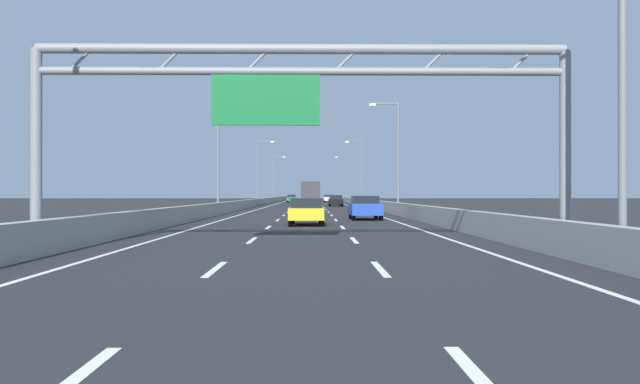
% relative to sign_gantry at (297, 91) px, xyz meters
% --- Properties ---
extents(ground_plane, '(260.00, 260.00, 0.00)m').
position_rel_sign_gantry_xyz_m(ground_plane, '(0.15, 81.07, -4.87)').
color(ground_plane, '#262628').
extents(lane_dash_left_1, '(0.16, 3.00, 0.01)m').
position_rel_sign_gantry_xyz_m(lane_dash_left_1, '(-1.65, -6.43, -4.86)').
color(lane_dash_left_1, white).
rests_on(lane_dash_left_1, ground_plane).
extents(lane_dash_left_2, '(0.16, 3.00, 0.01)m').
position_rel_sign_gantry_xyz_m(lane_dash_left_2, '(-1.65, 2.57, -4.86)').
color(lane_dash_left_2, white).
rests_on(lane_dash_left_2, ground_plane).
extents(lane_dash_left_3, '(0.16, 3.00, 0.01)m').
position_rel_sign_gantry_xyz_m(lane_dash_left_3, '(-1.65, 11.57, -4.86)').
color(lane_dash_left_3, white).
rests_on(lane_dash_left_3, ground_plane).
extents(lane_dash_left_4, '(0.16, 3.00, 0.01)m').
position_rel_sign_gantry_xyz_m(lane_dash_left_4, '(-1.65, 20.57, -4.86)').
color(lane_dash_left_4, white).
rests_on(lane_dash_left_4, ground_plane).
extents(lane_dash_left_5, '(0.16, 3.00, 0.01)m').
position_rel_sign_gantry_xyz_m(lane_dash_left_5, '(-1.65, 29.57, -4.86)').
color(lane_dash_left_5, white).
rests_on(lane_dash_left_5, ground_plane).
extents(lane_dash_left_6, '(0.16, 3.00, 0.01)m').
position_rel_sign_gantry_xyz_m(lane_dash_left_6, '(-1.65, 38.57, -4.86)').
color(lane_dash_left_6, white).
rests_on(lane_dash_left_6, ground_plane).
extents(lane_dash_left_7, '(0.16, 3.00, 0.01)m').
position_rel_sign_gantry_xyz_m(lane_dash_left_7, '(-1.65, 47.57, -4.86)').
color(lane_dash_left_7, white).
rests_on(lane_dash_left_7, ground_plane).
extents(lane_dash_left_8, '(0.16, 3.00, 0.01)m').
position_rel_sign_gantry_xyz_m(lane_dash_left_8, '(-1.65, 56.57, -4.86)').
color(lane_dash_left_8, white).
rests_on(lane_dash_left_8, ground_plane).
extents(lane_dash_left_9, '(0.16, 3.00, 0.01)m').
position_rel_sign_gantry_xyz_m(lane_dash_left_9, '(-1.65, 65.57, -4.86)').
color(lane_dash_left_9, white).
rests_on(lane_dash_left_9, ground_plane).
extents(lane_dash_left_10, '(0.16, 3.00, 0.01)m').
position_rel_sign_gantry_xyz_m(lane_dash_left_10, '(-1.65, 74.57, -4.86)').
color(lane_dash_left_10, white).
rests_on(lane_dash_left_10, ground_plane).
extents(lane_dash_left_11, '(0.16, 3.00, 0.01)m').
position_rel_sign_gantry_xyz_m(lane_dash_left_11, '(-1.65, 83.57, -4.86)').
color(lane_dash_left_11, white).
rests_on(lane_dash_left_11, ground_plane).
extents(lane_dash_left_12, '(0.16, 3.00, 0.01)m').
position_rel_sign_gantry_xyz_m(lane_dash_left_12, '(-1.65, 92.57, -4.86)').
color(lane_dash_left_12, white).
rests_on(lane_dash_left_12, ground_plane).
extents(lane_dash_left_13, '(0.16, 3.00, 0.01)m').
position_rel_sign_gantry_xyz_m(lane_dash_left_13, '(-1.65, 101.57, -4.86)').
color(lane_dash_left_13, white).
rests_on(lane_dash_left_13, ground_plane).
extents(lane_dash_left_14, '(0.16, 3.00, 0.01)m').
position_rel_sign_gantry_xyz_m(lane_dash_left_14, '(-1.65, 110.57, -4.86)').
color(lane_dash_left_14, white).
rests_on(lane_dash_left_14, ground_plane).
extents(lane_dash_left_15, '(0.16, 3.00, 0.01)m').
position_rel_sign_gantry_xyz_m(lane_dash_left_15, '(-1.65, 119.57, -4.86)').
color(lane_dash_left_15, white).
rests_on(lane_dash_left_15, ground_plane).
extents(lane_dash_left_16, '(0.16, 3.00, 0.01)m').
position_rel_sign_gantry_xyz_m(lane_dash_left_16, '(-1.65, 128.57, -4.86)').
color(lane_dash_left_16, white).
rests_on(lane_dash_left_16, ground_plane).
extents(lane_dash_left_17, '(0.16, 3.00, 0.01)m').
position_rel_sign_gantry_xyz_m(lane_dash_left_17, '(-1.65, 137.57, -4.86)').
color(lane_dash_left_17, white).
rests_on(lane_dash_left_17, ground_plane).
extents(lane_dash_right_1, '(0.16, 3.00, 0.01)m').
position_rel_sign_gantry_xyz_m(lane_dash_right_1, '(1.95, -6.43, -4.86)').
color(lane_dash_right_1, white).
rests_on(lane_dash_right_1, ground_plane).
extents(lane_dash_right_2, '(0.16, 3.00, 0.01)m').
position_rel_sign_gantry_xyz_m(lane_dash_right_2, '(1.95, 2.57, -4.86)').
color(lane_dash_right_2, white).
rests_on(lane_dash_right_2, ground_plane).
extents(lane_dash_right_3, '(0.16, 3.00, 0.01)m').
position_rel_sign_gantry_xyz_m(lane_dash_right_3, '(1.95, 11.57, -4.86)').
color(lane_dash_right_3, white).
rests_on(lane_dash_right_3, ground_plane).
extents(lane_dash_right_4, '(0.16, 3.00, 0.01)m').
position_rel_sign_gantry_xyz_m(lane_dash_right_4, '(1.95, 20.57, -4.86)').
color(lane_dash_right_4, white).
rests_on(lane_dash_right_4, ground_plane).
extents(lane_dash_right_5, '(0.16, 3.00, 0.01)m').
position_rel_sign_gantry_xyz_m(lane_dash_right_5, '(1.95, 29.57, -4.86)').
color(lane_dash_right_5, white).
rests_on(lane_dash_right_5, ground_plane).
extents(lane_dash_right_6, '(0.16, 3.00, 0.01)m').
position_rel_sign_gantry_xyz_m(lane_dash_right_6, '(1.95, 38.57, -4.86)').
color(lane_dash_right_6, white).
rests_on(lane_dash_right_6, ground_plane).
extents(lane_dash_right_7, '(0.16, 3.00, 0.01)m').
position_rel_sign_gantry_xyz_m(lane_dash_right_7, '(1.95, 47.57, -4.86)').
color(lane_dash_right_7, white).
rests_on(lane_dash_right_7, ground_plane).
extents(lane_dash_right_8, '(0.16, 3.00, 0.01)m').
position_rel_sign_gantry_xyz_m(lane_dash_right_8, '(1.95, 56.57, -4.86)').
color(lane_dash_right_8, white).
rests_on(lane_dash_right_8, ground_plane).
extents(lane_dash_right_9, '(0.16, 3.00, 0.01)m').
position_rel_sign_gantry_xyz_m(lane_dash_right_9, '(1.95, 65.57, -4.86)').
color(lane_dash_right_9, white).
rests_on(lane_dash_right_9, ground_plane).
extents(lane_dash_right_10, '(0.16, 3.00, 0.01)m').
position_rel_sign_gantry_xyz_m(lane_dash_right_10, '(1.95, 74.57, -4.86)').
color(lane_dash_right_10, white).
rests_on(lane_dash_right_10, ground_plane).
extents(lane_dash_right_11, '(0.16, 3.00, 0.01)m').
position_rel_sign_gantry_xyz_m(lane_dash_right_11, '(1.95, 83.57, -4.86)').
color(lane_dash_right_11, white).
rests_on(lane_dash_right_11, ground_plane).
extents(lane_dash_right_12, '(0.16, 3.00, 0.01)m').
position_rel_sign_gantry_xyz_m(lane_dash_right_12, '(1.95, 92.57, -4.86)').
color(lane_dash_right_12, white).
rests_on(lane_dash_right_12, ground_plane).
extents(lane_dash_right_13, '(0.16, 3.00, 0.01)m').
position_rel_sign_gantry_xyz_m(lane_dash_right_13, '(1.95, 101.57, -4.86)').
color(lane_dash_right_13, white).
rests_on(lane_dash_right_13, ground_plane).
extents(lane_dash_right_14, '(0.16, 3.00, 0.01)m').
position_rel_sign_gantry_xyz_m(lane_dash_right_14, '(1.95, 110.57, -4.86)').
color(lane_dash_right_14, white).
rests_on(lane_dash_right_14, ground_plane).
extents(lane_dash_right_15, '(0.16, 3.00, 0.01)m').
position_rel_sign_gantry_xyz_m(lane_dash_right_15, '(1.95, 119.57, -4.86)').
color(lane_dash_right_15, white).
rests_on(lane_dash_right_15, ground_plane).
extents(lane_dash_right_16, '(0.16, 3.00, 0.01)m').
position_rel_sign_gantry_xyz_m(lane_dash_right_16, '(1.95, 128.57, -4.86)').
color(lane_dash_right_16, white).
rests_on(lane_dash_right_16, ground_plane).
extents(lane_dash_right_17, '(0.16, 3.00, 0.01)m').
position_rel_sign_gantry_xyz_m(lane_dash_right_17, '(1.95, 137.57, -4.86)').
color(lane_dash_right_17, white).
rests_on(lane_dash_right_17, ground_plane).
extents(edge_line_left, '(0.16, 176.00, 0.01)m').
position_rel_sign_gantry_xyz_m(edge_line_left, '(-5.10, 69.07, -4.86)').
color(edge_line_left, white).
rests_on(edge_line_left, ground_plane).
extents(edge_line_right, '(0.16, 176.00, 0.01)m').
position_rel_sign_gantry_xyz_m(edge_line_right, '(5.40, 69.07, -4.86)').
color(edge_line_right, white).
rests_on(edge_line_right, ground_plane).
extents(barrier_left, '(0.45, 220.00, 0.95)m').
position_rel_sign_gantry_xyz_m(barrier_left, '(-6.75, 91.07, -4.39)').
color(barrier_left, '#9E9E99').
rests_on(barrier_left, ground_plane).
extents(barrier_right, '(0.45, 220.00, 0.95)m').
position_rel_sign_gantry_xyz_m(barrier_right, '(7.05, 91.07, -4.39)').
color(barrier_right, '#9E9E99').
rests_on(barrier_right, ground_plane).
extents(sign_gantry, '(17.00, 0.36, 6.36)m').
position_rel_sign_gantry_xyz_m(sign_gantry, '(0.00, 0.00, 0.00)').
color(sign_gantry, gray).
rests_on(sign_gantry, ground_plane).
extents(streetlamp_right_near, '(2.58, 0.28, 9.50)m').
position_rel_sign_gantry_xyz_m(streetlamp_right_near, '(7.61, -5.23, 0.53)').
color(streetlamp_right_near, slate).
rests_on(streetlamp_right_near, ground_plane).
extents(streetlamp_left_mid, '(2.58, 0.28, 9.50)m').
position_rel_sign_gantry_xyz_m(streetlamp_left_mid, '(-7.32, 36.33, 0.53)').
color(streetlamp_left_mid, slate).
rests_on(streetlamp_left_mid, ground_plane).
extents(streetlamp_right_mid, '(2.58, 0.28, 9.50)m').
position_rel_sign_gantry_xyz_m(streetlamp_right_mid, '(7.61, 36.33, 0.53)').
color(streetlamp_right_mid, slate).
rests_on(streetlamp_right_mid, ground_plane).
extents(streetlamp_left_far, '(2.58, 0.28, 9.50)m').
position_rel_sign_gantry_xyz_m(streetlamp_left_far, '(-7.32, 77.88, 0.53)').
color(streetlamp_left_far, slate).
rests_on(streetlamp_left_far, ground_plane).
extents(streetlamp_right_far, '(2.58, 0.28, 9.50)m').
position_rel_sign_gantry_xyz_m(streetlamp_right_far, '(7.61, 77.88, 0.53)').
color(streetlamp_right_far, slate).
rests_on(streetlamp_right_far, ground_plane).
extents(streetlamp_left_distant, '(2.58, 0.28, 9.50)m').
position_rel_sign_gantry_xyz_m(streetlamp_left_distant, '(-7.32, 119.44, 0.53)').
color(streetlamp_left_distant, slate).
rests_on(streetlamp_left_distant, ground_plane).
extents(streetlamp_right_distant, '(2.58, 0.28, 9.50)m').
position_rel_sign_gantry_xyz_m(streetlamp_right_distant, '(7.61, 119.44, 0.53)').
color(streetlamp_right_distant, slate).
rests_on(streetlamp_right_distant, ground_plane).
extents(white_car, '(1.79, 4.57, 1.41)m').
position_rel_sign_gantry_xyz_m(white_car, '(3.62, 105.85, -4.14)').
color(white_car, silver).
rests_on(white_car, ground_plane).
extents(yellow_car, '(1.79, 4.42, 1.42)m').
position_rel_sign_gantry_xyz_m(yellow_car, '(0.17, 13.96, -4.13)').
color(yellow_car, yellow).
rests_on(yellow_car, ground_plane).
extents(green_car, '(1.72, 4.69, 1.42)m').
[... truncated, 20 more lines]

